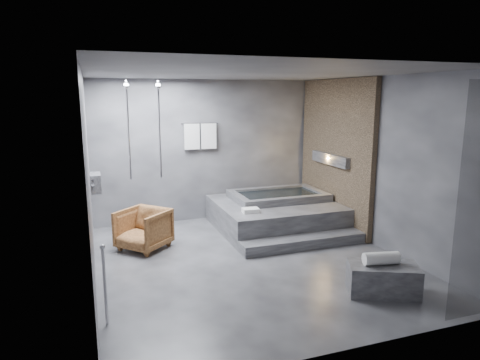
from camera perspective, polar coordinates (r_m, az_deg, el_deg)
name	(u,v)px	position (r m, az deg, el deg)	size (l,w,h in m)	color
room	(269,146)	(6.60, 3.94, 4.57)	(5.00, 5.04, 2.82)	#2D2D30
tub_deck	(275,215)	(8.24, 4.68, -4.62)	(2.20, 2.00, 0.50)	#323335
tub_step	(304,242)	(7.27, 8.48, -8.19)	(2.20, 0.36, 0.18)	#323335
concrete_bench	(383,279)	(5.88, 18.50, -12.41)	(0.86, 0.47, 0.39)	#323234
driftwood_chair	(143,229)	(7.24, -12.76, -6.41)	(0.71, 0.74, 0.67)	#472711
rolled_towel	(381,258)	(5.78, 18.31, -9.89)	(0.16, 0.16, 0.45)	white
deck_towel	(251,210)	(7.41, 1.43, -4.07)	(0.28, 0.21, 0.07)	white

